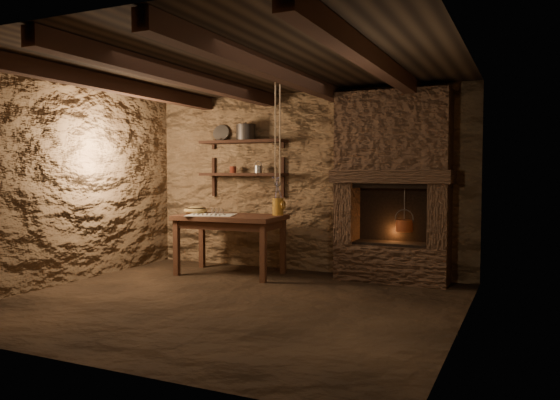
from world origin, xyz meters
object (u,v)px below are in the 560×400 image
at_px(iron_stockpot, 246,133).
at_px(red_pot, 404,225).
at_px(work_table, 230,243).
at_px(stoneware_jug, 278,198).
at_px(wooden_bowl, 196,211).

height_order(iron_stockpot, red_pot, iron_stockpot).
bearing_deg(work_table, red_pot, 7.86).
distance_m(stoneware_jug, iron_stockpot, 1.10).
distance_m(wooden_bowl, red_pot, 2.77).
bearing_deg(red_pot, iron_stockpot, 176.89).
xyz_separation_m(work_table, red_pot, (2.17, 0.40, 0.29)).
distance_m(work_table, iron_stockpot, 1.54).
xyz_separation_m(work_table, iron_stockpot, (-0.05, 0.52, 1.45)).
xyz_separation_m(stoneware_jug, iron_stockpot, (-0.62, 0.27, 0.88)).
bearing_deg(stoneware_jug, wooden_bowl, 179.11).
xyz_separation_m(stoneware_jug, red_pot, (1.59, 0.15, -0.29)).
height_order(work_table, wooden_bowl, wooden_bowl).
bearing_deg(wooden_bowl, stoneware_jug, 8.71).
height_order(wooden_bowl, iron_stockpot, iron_stockpot).
xyz_separation_m(wooden_bowl, iron_stockpot, (0.53, 0.44, 1.06)).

